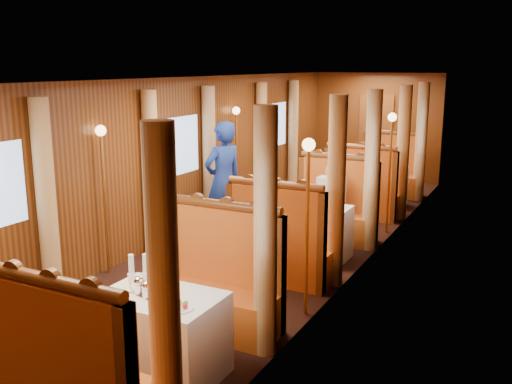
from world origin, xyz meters
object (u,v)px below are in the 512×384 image
Objects in this scene: teapot_left at (139,288)px; rose_vase_far at (380,158)px; table_near at (161,335)px; table_mid at (310,232)px; table_far at (377,186)px; fruit_plate at (179,307)px; banquette_far_aft at (390,175)px; passenger at (330,196)px; banquette_near_aft at (220,290)px; banquette_far_fwd at (362,194)px; teapot_back at (155,285)px; banquette_mid_fwd at (280,250)px; banquette_mid_aft at (334,213)px; rose_vase_mid at (310,194)px; steward at (223,181)px; tea_tray at (153,294)px; teapot_right at (147,292)px.

rose_vase_far is (0.18, 7.11, 0.11)m from teapot_left.
table_mid is (0.00, 3.50, 0.00)m from table_near.
fruit_plate is (0.31, -7.16, 0.39)m from table_far.
rose_vase_far is (0.01, -0.98, 0.50)m from banquette_far_aft.
fruit_plate is 0.31× the size of passenger.
teapot_left reaches higher than table_near.
banquette_far_fwd is at bearing 90.00° from banquette_near_aft.
table_far is 6.96m from teapot_back.
table_mid is 1.38× the size of passenger.
banquette_mid_fwd is at bearing -90.00° from banquette_far_fwd.
rose_vase_mid is (-0.02, -1.00, 0.50)m from banquette_mid_aft.
rose_vase_far is (-0.29, 7.20, 0.16)m from fruit_plate.
banquette_mid_fwd is at bearing -90.00° from banquette_mid_aft.
fruit_plate is 0.13× the size of steward.
banquette_far_fwd and banquette_far_aft have the same top height.
steward reaches higher than rose_vase_far.
banquette_far_fwd is 3.72× the size of rose_vase_far.
table_far is at bearing 90.00° from table_near.
banquette_mid_aft is 3.50m from banquette_far_aft.
steward is (-1.38, 3.80, 0.11)m from teapot_left.
tea_tray is at bearing -171.36° from table_near.
banquette_near_aft and banquette_far_fwd have the same top height.
banquette_mid_fwd is 0.72× the size of steward.
steward is at bearing -153.07° from banquette_mid_aft.
banquette_far_fwd reaches higher than table_far.
rose_vase_mid is 3.53m from rose_vase_far.
banquette_mid_fwd is 3.72× the size of rose_vase_far.
rose_vase_far is at bearing 89.67° from banquette_mid_aft.
teapot_right and teapot_back have the same top height.
teapot_right is 0.99× the size of teapot_back.
teapot_back is at bearing -91.17° from banquette_mid_aft.
banquette_mid_aft is at bearing 87.22° from teapot_back.
passenger is (0.07, 4.31, -0.02)m from tea_tray.
banquette_far_aft is at bearing 90.00° from banquette_far_fwd.
fruit_plate is at bearing -34.20° from teapot_left.
steward is at bearing 115.48° from fruit_plate.
passenger is (-0.00, 3.29, 0.32)m from banquette_near_aft.
table_mid is 3.09× the size of tea_tray.
table_near is 2.92× the size of rose_vase_far.
banquette_far_aft is at bearing 89.52° from tea_tray.
table_mid is 0.55m from rose_vase_mid.
passenger is at bearing 88.34° from rose_vase_mid.
banquette_far_aft is at bearing 87.74° from teapot_back.
teapot_left reaches higher than tea_tray.
teapot_back is at bearing 111.15° from tea_tray.
tea_tray is 0.18× the size of steward.
passenger is (-0.00, 4.30, 0.37)m from table_near.
rose_vase_mid is at bearing -91.31° from banquette_mid_aft.
banquette_near_aft reaches higher than tea_tray.
banquette_mid_fwd reaches higher than teapot_left.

